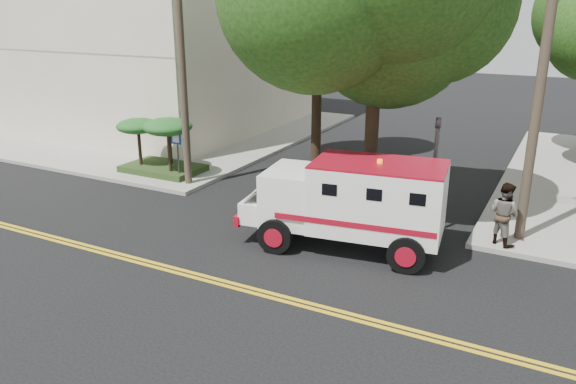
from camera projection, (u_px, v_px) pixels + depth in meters
The scene contains 11 objects.
ground at pixel (223, 283), 14.14m from camera, with size 100.00×100.00×0.00m, color black.
sidewalk_nw at pixel (157, 128), 31.39m from camera, with size 17.00×17.00×0.15m, color gray.
building_left at pixel (140, 32), 31.92m from camera, with size 16.00×14.00×10.00m, color beige.
utility_pole_left at pixel (182, 68), 20.21m from camera, with size 0.28×0.28×9.00m, color #382D23.
utility_pole_right at pixel (540, 89), 15.15m from camera, with size 0.28×0.28×9.00m, color #382D23.
tree_left at pixel (323, 28), 23.40m from camera, with size 4.48×4.20×7.70m.
traffic_signal at pixel (435, 164), 16.47m from camera, with size 0.15×0.18×3.60m.
accessibility_sign at pixel (177, 149), 21.62m from camera, with size 0.45×0.10×2.02m.
palm_planter at pixel (159, 136), 22.45m from camera, with size 3.52×2.63×2.36m.
armored_truck at pixel (351, 199), 15.72m from camera, with size 5.96×2.94×2.61m.
pedestrian_b at pixel (504, 214), 15.84m from camera, with size 0.89×0.69×1.82m, color gray.
Camera 1 is at (7.34, -10.47, 6.68)m, focal length 35.00 mm.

